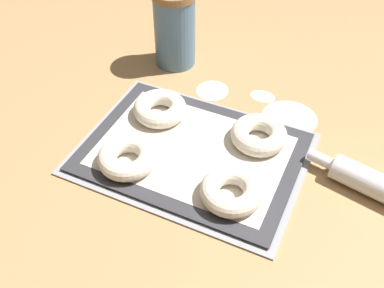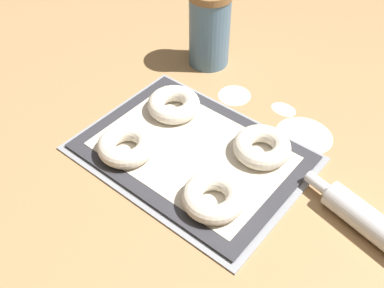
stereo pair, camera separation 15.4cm
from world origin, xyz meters
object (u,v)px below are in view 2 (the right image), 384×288
(bagel_back_left, at_px, (174,104))
(bagel_front_right, at_px, (214,197))
(flour_canister, at_px, (210,28))
(baking_tray, at_px, (192,153))
(bagel_front_left, at_px, (126,146))
(bagel_back_right, at_px, (262,147))

(bagel_back_left, bearing_deg, bagel_front_right, -33.63)
(bagel_front_right, bearing_deg, bagel_back_left, 146.37)
(bagel_back_left, height_order, flour_canister, flour_canister)
(baking_tray, height_order, bagel_back_left, bagel_back_left)
(bagel_back_left, xyz_separation_m, flour_canister, (-0.07, 0.20, 0.06))
(bagel_front_left, xyz_separation_m, bagel_front_right, (0.21, 0.01, 0.00))
(bagel_front_right, relative_size, bagel_back_right, 1.00)
(flour_canister, bearing_deg, bagel_back_left, -72.20)
(baking_tray, xyz_separation_m, bagel_front_left, (-0.09, -0.08, 0.02))
(bagel_front_right, bearing_deg, flour_canister, 128.98)
(baking_tray, relative_size, bagel_front_right, 3.90)
(bagel_front_left, height_order, bagel_front_right, same)
(baking_tray, distance_m, bagel_back_right, 0.14)
(bagel_back_left, bearing_deg, bagel_back_right, 3.03)
(bagel_front_left, relative_size, bagel_back_right, 1.00)
(flour_canister, bearing_deg, baking_tray, -57.85)
(bagel_back_left, bearing_deg, flour_canister, 107.80)
(bagel_front_left, xyz_separation_m, bagel_back_left, (-0.01, 0.15, 0.00))
(bagel_front_left, height_order, bagel_back_right, same)
(baking_tray, height_order, bagel_back_right, bagel_back_right)
(bagel_front_right, xyz_separation_m, bagel_back_left, (-0.22, 0.14, 0.00))
(baking_tray, bearing_deg, bagel_back_right, 36.10)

